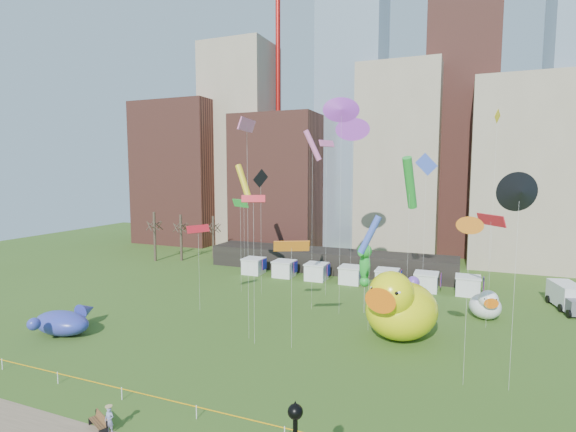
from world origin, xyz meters
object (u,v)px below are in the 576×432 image
at_px(seahorse_green, 365,261).
at_px(whale_inflatable, 64,322).
at_px(seahorse_purple, 413,291).
at_px(park_bench, 99,421).
at_px(box_truck, 568,297).
at_px(small_duck, 486,305).
at_px(woman, 109,420).
at_px(big_duck, 399,307).

bearing_deg(seahorse_green, whale_inflatable, -137.49).
bearing_deg(seahorse_green, seahorse_purple, -6.70).
xyz_separation_m(park_bench, box_truck, (31.24, 37.18, 0.95)).
bearing_deg(small_duck, woman, -136.93).
bearing_deg(box_truck, seahorse_purple, -156.16).
xyz_separation_m(seahorse_green, woman, (-9.33, -27.45, -4.92)).
relative_size(big_duck, park_bench, 5.27).
xyz_separation_m(whale_inflatable, park_bench, (15.10, -10.46, -0.70)).
height_order(seahorse_green, park_bench, seahorse_green).
relative_size(big_duck, seahorse_purple, 1.93).
xyz_separation_m(big_duck, seahorse_purple, (0.69, 4.79, 0.28)).
height_order(box_truck, woman, box_truck).
bearing_deg(woman, park_bench, 167.82).
bearing_deg(whale_inflatable, woman, -35.82).
height_order(big_duck, whale_inflatable, big_duck).
bearing_deg(big_duck, woman, -107.33).
xyz_separation_m(box_truck, woman, (-30.37, -37.26, -0.62)).
bearing_deg(woman, small_duck, 47.31).
relative_size(seahorse_green, whale_inflatable, 1.01).
distance_m(whale_inflatable, woman, 19.14).
bearing_deg(box_truck, big_duck, -147.42).
relative_size(seahorse_green, box_truck, 1.11).
xyz_separation_m(seahorse_purple, park_bench, (-15.49, -25.91, -2.89)).
xyz_separation_m(big_duck, seahorse_green, (-4.60, 6.25, 2.63)).
height_order(small_duck, box_truck, small_duck).
distance_m(box_truck, woman, 48.07).
bearing_deg(small_duck, seahorse_green, -178.56).
height_order(small_duck, whale_inflatable, small_duck).
relative_size(seahorse_green, woman, 4.83).
relative_size(park_bench, box_truck, 0.26).
relative_size(small_duck, woman, 2.90).
distance_m(seahorse_purple, woman, 29.92).
distance_m(small_duck, seahorse_purple, 8.40).
relative_size(seahorse_purple, box_truck, 0.71).
bearing_deg(park_bench, seahorse_purple, 83.58).
distance_m(seahorse_purple, park_bench, 30.32).
height_order(seahorse_purple, woman, seahorse_purple).
distance_m(whale_inflatable, box_truck, 53.50).
distance_m(whale_inflatable, park_bench, 18.38).
distance_m(small_duck, woman, 37.18).
relative_size(small_duck, seahorse_purple, 0.94).
relative_size(big_duck, whale_inflatable, 1.26).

